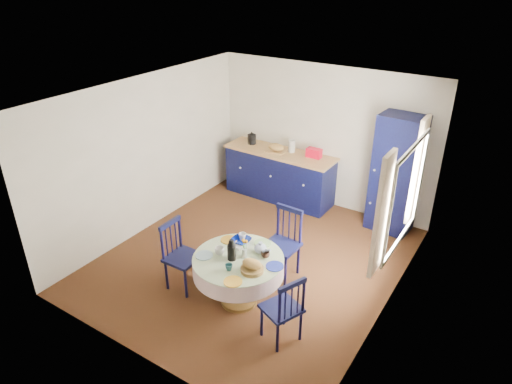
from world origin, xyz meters
TOP-DOWN VIEW (x-y plane):
  - floor at (0.00, 0.00)m, footprint 4.50×4.50m
  - ceiling at (0.00, 0.00)m, footprint 4.50×4.50m
  - wall_back at (0.00, 2.25)m, footprint 4.00×0.02m
  - wall_left at (-2.00, 0.00)m, footprint 0.02×4.50m
  - wall_right at (2.00, 0.00)m, footprint 0.02×4.50m
  - window at (1.95, 0.30)m, footprint 0.10×1.74m
  - kitchen_counter at (-0.69, 1.96)m, footprint 2.09×0.69m
  - pantry_cabinet at (1.40, 2.00)m, footprint 0.72×0.54m
  - dining_table at (0.37, -0.89)m, footprint 1.16×1.15m
  - chair_left at (-0.48, -1.02)m, footprint 0.42×0.44m
  - chair_far at (0.53, -0.05)m, footprint 0.47×0.45m
  - chair_right at (1.18, -1.16)m, footprint 0.52×0.53m
  - mug_a at (0.12, -0.95)m, footprint 0.13×0.13m
  - mug_b at (0.41, -1.16)m, footprint 0.09×0.09m
  - mug_c at (0.64, -0.69)m, footprint 0.11×0.11m
  - mug_d at (0.17, -0.52)m, footprint 0.10×0.10m
  - cobalt_bowl at (0.20, -0.59)m, footprint 0.25×0.25m

SIDE VIEW (x-z plane):
  - floor at x=0.00m, z-range 0.00..0.00m
  - chair_right at x=1.18m, z-range 0.01..0.92m
  - kitchen_counter at x=-0.69m, z-range -0.11..1.06m
  - chair_left at x=-0.48m, z-range 0.01..0.98m
  - chair_far at x=0.53m, z-range 0.01..1.02m
  - dining_table at x=0.37m, z-range 0.09..1.06m
  - cobalt_bowl at x=0.20m, z-range 0.69..0.75m
  - mug_b at x=0.41m, z-range 0.69..0.78m
  - mug_c at x=0.64m, z-range 0.69..0.78m
  - mug_d at x=0.17m, z-range 0.69..0.79m
  - mug_a at x=0.12m, z-range 0.69..0.79m
  - pantry_cabinet at x=1.40m, z-range 0.00..1.95m
  - wall_back at x=0.00m, z-range 0.00..2.50m
  - wall_left at x=-2.00m, z-range 0.00..2.50m
  - wall_right at x=2.00m, z-range 0.00..2.50m
  - window at x=1.95m, z-range 0.80..2.25m
  - ceiling at x=0.00m, z-range 2.50..2.50m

